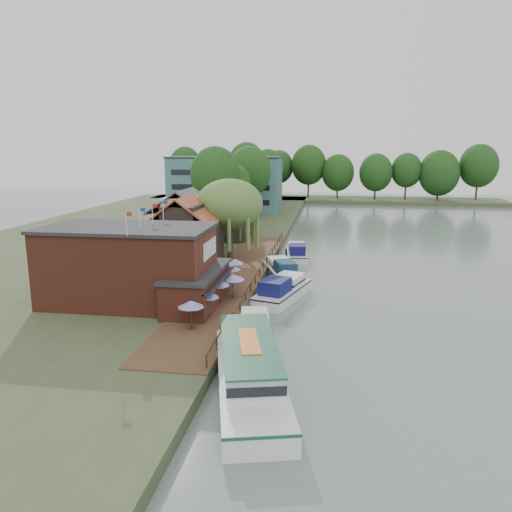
# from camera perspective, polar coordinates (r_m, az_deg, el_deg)

# --- Properties ---
(ground) EXTENTS (260.00, 260.00, 0.00)m
(ground) POSITION_cam_1_polar(r_m,az_deg,el_deg) (46.32, 5.13, -7.01)
(ground) COLOR #54615D
(ground) RESTS_ON ground
(land_bank) EXTENTS (50.00, 140.00, 1.00)m
(land_bank) POSITION_cam_1_polar(r_m,az_deg,el_deg) (86.39, -13.55, 2.11)
(land_bank) COLOR #384728
(land_bank) RESTS_ON ground
(quay_deck) EXTENTS (6.00, 50.00, 0.10)m
(quay_deck) POSITION_cam_1_polar(r_m,az_deg,el_deg) (56.50, -2.31, -2.29)
(quay_deck) COLOR #47301E
(quay_deck) RESTS_ON land_bank
(quay_rail) EXTENTS (0.20, 49.00, 1.00)m
(quay_rail) POSITION_cam_1_polar(r_m,az_deg,el_deg) (56.43, 0.47, -1.83)
(quay_rail) COLOR black
(quay_rail) RESTS_ON land_bank
(pub) EXTENTS (20.00, 11.00, 7.30)m
(pub) POSITION_cam_1_polar(r_m,az_deg,el_deg) (46.97, -12.14, -1.06)
(pub) COLOR maroon
(pub) RESTS_ON land_bank
(hotel_block) EXTENTS (25.40, 12.40, 12.30)m
(hotel_block) POSITION_cam_1_polar(r_m,az_deg,el_deg) (116.55, -3.49, 8.29)
(hotel_block) COLOR #38666B
(hotel_block) RESTS_ON land_bank
(cottage_a) EXTENTS (8.60, 7.60, 8.50)m
(cottage_a) POSITION_cam_1_polar(r_m,az_deg,el_deg) (61.09, -8.10, 2.73)
(cottage_a) COLOR black
(cottage_a) RESTS_ON land_bank
(cottage_b) EXTENTS (9.60, 8.60, 8.50)m
(cottage_b) POSITION_cam_1_polar(r_m,az_deg,el_deg) (71.41, -8.10, 4.11)
(cottage_b) COLOR beige
(cottage_b) RESTS_ON land_bank
(cottage_c) EXTENTS (7.60, 7.60, 8.50)m
(cottage_c) POSITION_cam_1_polar(r_m,az_deg,el_deg) (79.05, -3.44, 5.00)
(cottage_c) COLOR black
(cottage_c) RESTS_ON land_bank
(willow) EXTENTS (8.60, 8.60, 10.43)m
(willow) POSITION_cam_1_polar(r_m,az_deg,el_deg) (64.63, -3.01, 4.22)
(willow) COLOR #476B2D
(willow) RESTS_ON land_bank
(umbrella_0) EXTENTS (2.13, 2.13, 2.38)m
(umbrella_0) POSITION_cam_1_polar(r_m,az_deg,el_deg) (40.17, -7.41, -6.68)
(umbrella_0) COLOR navy
(umbrella_0) RESTS_ON quay_deck
(umbrella_1) EXTENTS (2.03, 2.03, 2.38)m
(umbrella_1) POSITION_cam_1_polar(r_m,az_deg,el_deg) (42.47, -5.58, -5.58)
(umbrella_1) COLOR navy
(umbrella_1) RESTS_ON quay_deck
(umbrella_2) EXTENTS (2.35, 2.35, 2.38)m
(umbrella_2) POSITION_cam_1_polar(r_m,az_deg,el_deg) (45.99, -4.42, -4.14)
(umbrella_2) COLOR navy
(umbrella_2) RESTS_ON quay_deck
(umbrella_3) EXTENTS (2.37, 2.37, 2.38)m
(umbrella_3) POSITION_cam_1_polar(r_m,az_deg,el_deg) (47.86, -2.67, -3.46)
(umbrella_3) COLOR #1B2599
(umbrella_3) RESTS_ON quay_deck
(umbrella_4) EXTENTS (2.31, 2.31, 2.38)m
(umbrella_4) POSITION_cam_1_polar(r_m,az_deg,el_deg) (51.73, -3.00, -2.26)
(umbrella_4) COLOR #221B98
(umbrella_4) RESTS_ON quay_deck
(umbrella_5) EXTENTS (1.98, 1.98, 2.38)m
(umbrella_5) POSITION_cam_1_polar(r_m,az_deg,el_deg) (54.34, -2.37, -1.54)
(umbrella_5) COLOR navy
(umbrella_5) RESTS_ON quay_deck
(cruiser_0) EXTENTS (4.42, 9.68, 2.24)m
(cruiser_0) POSITION_cam_1_polar(r_m,az_deg,el_deg) (40.68, -0.22, -8.07)
(cruiser_0) COLOR silver
(cruiser_0) RESTS_ON ground
(cruiser_1) EXTENTS (6.25, 11.09, 2.58)m
(cruiser_1) POSITION_cam_1_polar(r_m,az_deg,el_deg) (51.27, 3.06, -3.55)
(cruiser_1) COLOR white
(cruiser_1) RESTS_ON ground
(cruiser_2) EXTENTS (6.25, 10.53, 2.43)m
(cruiser_2) POSITION_cam_1_polar(r_m,az_deg,el_deg) (59.59, 2.94, -1.36)
(cruiser_2) COLOR white
(cruiser_2) RESTS_ON ground
(cruiser_3) EXTENTS (4.14, 9.91, 2.32)m
(cruiser_3) POSITION_cam_1_polar(r_m,az_deg,el_deg) (70.02, 4.69, 0.63)
(cruiser_3) COLOR silver
(cruiser_3) RESTS_ON ground
(tour_boat) EXTENTS (7.61, 15.37, 3.23)m
(tour_boat) POSITION_cam_1_polar(r_m,az_deg,el_deg) (32.31, -0.68, -12.73)
(tour_boat) COLOR silver
(tour_boat) RESTS_ON ground
(swan) EXTENTS (0.44, 0.44, 0.44)m
(swan) POSITION_cam_1_polar(r_m,az_deg,el_deg) (36.50, -0.05, -12.07)
(swan) COLOR white
(swan) RESTS_ON ground
(bank_tree_0) EXTENTS (8.73, 8.73, 14.57)m
(bank_tree_0) POSITION_cam_1_polar(r_m,az_deg,el_deg) (88.89, -4.66, 7.76)
(bank_tree_0) COLOR #143811
(bank_tree_0) RESTS_ON land_bank
(bank_tree_1) EXTENTS (6.14, 6.14, 11.15)m
(bank_tree_1) POSITION_cam_1_polar(r_m,az_deg,el_deg) (95.34, -2.44, 7.06)
(bank_tree_1) COLOR #143811
(bank_tree_1) RESTS_ON land_bank
(bank_tree_2) EXTENTS (8.84, 8.84, 14.60)m
(bank_tree_2) POSITION_cam_1_polar(r_m,az_deg,el_deg) (103.05, -0.76, 8.42)
(bank_tree_2) COLOR #143811
(bank_tree_2) RESTS_ON land_bank
(bank_tree_3) EXTENTS (8.04, 8.04, 12.24)m
(bank_tree_3) POSITION_cam_1_polar(r_m,az_deg,el_deg) (124.88, -0.55, 8.56)
(bank_tree_3) COLOR #143811
(bank_tree_3) RESTS_ON land_bank
(bank_tree_4) EXTENTS (6.75, 6.75, 12.44)m
(bank_tree_4) POSITION_cam_1_polar(r_m,az_deg,el_deg) (129.67, -0.42, 8.75)
(bank_tree_4) COLOR #143811
(bank_tree_4) RESTS_ON land_bank
(bank_tree_5) EXTENTS (8.52, 8.52, 13.93)m
(bank_tree_5) POSITION_cam_1_polar(r_m,az_deg,el_deg) (137.66, 1.37, 9.26)
(bank_tree_5) COLOR #143811
(bank_tree_5) RESTS_ON land_bank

